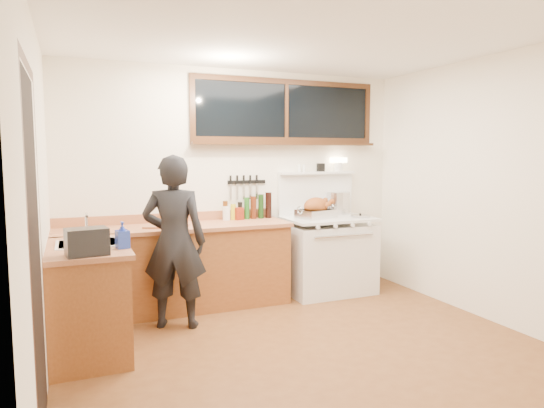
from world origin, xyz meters
name	(u,v)px	position (x,y,z in m)	size (l,w,h in m)	color
ground_plane	(305,349)	(0.00, 0.00, -0.01)	(4.00, 3.50, 0.02)	brown
room_shell	(306,154)	(0.00, 0.00, 1.65)	(4.10, 3.60, 2.65)	white
counter_back	(176,267)	(-0.80, 1.45, 0.45)	(2.44, 0.64, 1.00)	brown
counter_left	(88,299)	(-1.70, 0.62, 0.45)	(0.64, 1.09, 0.90)	brown
sink_unit	(88,250)	(-1.68, 0.70, 0.85)	(0.50, 0.45, 0.37)	white
vintage_stove	(327,253)	(1.00, 1.41, 0.47)	(1.02, 0.74, 1.60)	white
back_window	(287,118)	(0.60, 1.72, 2.06)	(2.32, 0.13, 0.77)	black
left_doorway	(36,253)	(-1.99, -0.55, 1.09)	(0.02, 1.04, 2.17)	black
knife_strip	(245,183)	(0.08, 1.73, 1.31)	(0.46, 0.03, 0.28)	black
man	(174,242)	(-0.91, 0.94, 0.82)	(0.70, 0.59, 1.64)	black
soap_bottle	(122,235)	(-1.43, 0.39, 1.01)	(0.11, 0.11, 0.21)	#223BAB
toaster	(87,242)	(-1.70, 0.22, 1.00)	(0.32, 0.24, 0.20)	black
cutting_board	(167,221)	(-0.89, 1.40, 0.95)	(0.52, 0.46, 0.14)	#AD6A44
roast_turkey	(316,209)	(0.84, 1.41, 1.00)	(0.47, 0.40, 0.24)	silver
stockpot	(338,203)	(1.28, 1.66, 1.04)	(0.38, 0.38, 0.27)	silver
saucepan	(315,209)	(0.97, 1.69, 0.97)	(0.20, 0.31, 0.13)	silver
pot_lid	(360,216)	(1.38, 1.30, 0.91)	(0.28, 0.28, 0.04)	silver
coffee_tin	(239,214)	(-0.04, 1.61, 0.97)	(0.11, 0.10, 0.14)	maroon
pitcher	(226,213)	(-0.18, 1.62, 0.98)	(0.11, 0.11, 0.16)	white
bottle_cluster	(252,208)	(0.12, 1.63, 1.03)	(0.59, 0.07, 0.30)	black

